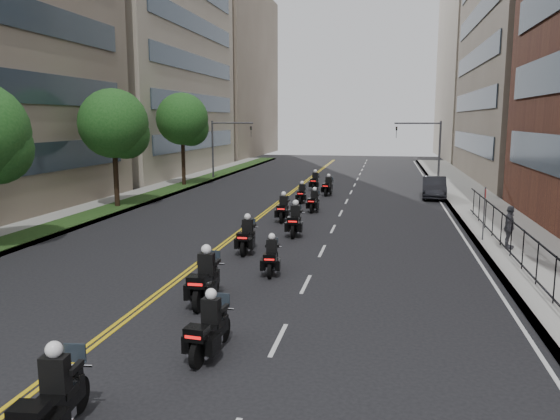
{
  "coord_description": "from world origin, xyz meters",
  "views": [
    {
      "loc": [
        5.82,
        -8.33,
        5.72
      ],
      "look_at": [
        1.12,
        15.96,
        1.61
      ],
      "focal_mm": 35.0,
      "sensor_mm": 36.0,
      "label": 1
    }
  ],
  "objects_px": {
    "motorcycle_2": "(205,281)",
    "motorcycle_1": "(209,330)",
    "motorcycle_6": "(283,209)",
    "motorcycle_7": "(314,202)",
    "parked_sedan": "(434,187)",
    "pedestrian_c": "(509,227)",
    "motorcycle_9": "(328,187)",
    "motorcycle_10": "(315,182)",
    "motorcycle_8": "(302,194)",
    "motorcycle_4": "(247,237)",
    "motorcycle_3": "(272,258)",
    "motorcycle_5": "(295,222)",
    "motorcycle_0": "(53,403)"
  },
  "relations": [
    {
      "from": "parked_sedan",
      "to": "pedestrian_c",
      "type": "relative_size",
      "value": 2.51
    },
    {
      "from": "motorcycle_7",
      "to": "motorcycle_9",
      "type": "xyz_separation_m",
      "value": [
        0.08,
        7.62,
        0.04
      ]
    },
    {
      "from": "motorcycle_3",
      "to": "parked_sedan",
      "type": "bearing_deg",
      "value": 64.49
    },
    {
      "from": "motorcycle_8",
      "to": "motorcycle_7",
      "type": "bearing_deg",
      "value": -70.79
    },
    {
      "from": "motorcycle_1",
      "to": "motorcycle_7",
      "type": "xyz_separation_m",
      "value": [
        -0.23,
        21.51,
        -0.05
      ]
    },
    {
      "from": "motorcycle_6",
      "to": "motorcycle_8",
      "type": "distance_m",
      "value": 6.98
    },
    {
      "from": "motorcycle_0",
      "to": "motorcycle_8",
      "type": "relative_size",
      "value": 1.19
    },
    {
      "from": "motorcycle_3",
      "to": "motorcycle_5",
      "type": "height_order",
      "value": "motorcycle_5"
    },
    {
      "from": "motorcycle_6",
      "to": "motorcycle_9",
      "type": "bearing_deg",
      "value": 80.51
    },
    {
      "from": "motorcycle_1",
      "to": "motorcycle_7",
      "type": "relative_size",
      "value": 1.08
    },
    {
      "from": "motorcycle_7",
      "to": "parked_sedan",
      "type": "xyz_separation_m",
      "value": [
        7.9,
        7.75,
        0.17
      ]
    },
    {
      "from": "motorcycle_10",
      "to": "parked_sedan",
      "type": "height_order",
      "value": "motorcycle_10"
    },
    {
      "from": "motorcycle_4",
      "to": "motorcycle_10",
      "type": "bearing_deg",
      "value": 87.4
    },
    {
      "from": "motorcycle_3",
      "to": "motorcycle_8",
      "type": "relative_size",
      "value": 1.0
    },
    {
      "from": "motorcycle_0",
      "to": "motorcycle_3",
      "type": "bearing_deg",
      "value": 75.68
    },
    {
      "from": "motorcycle_4",
      "to": "motorcycle_7",
      "type": "xyz_separation_m",
      "value": [
        1.48,
        11.14,
        -0.06
      ]
    },
    {
      "from": "motorcycle_0",
      "to": "motorcycle_10",
      "type": "bearing_deg",
      "value": 83.76
    },
    {
      "from": "motorcycle_0",
      "to": "pedestrian_c",
      "type": "height_order",
      "value": "pedestrian_c"
    },
    {
      "from": "motorcycle_1",
      "to": "parked_sedan",
      "type": "distance_m",
      "value": 30.25
    },
    {
      "from": "motorcycle_0",
      "to": "motorcycle_1",
      "type": "height_order",
      "value": "motorcycle_0"
    },
    {
      "from": "pedestrian_c",
      "to": "motorcycle_0",
      "type": "bearing_deg",
      "value": 165.57
    },
    {
      "from": "motorcycle_2",
      "to": "motorcycle_1",
      "type": "bearing_deg",
      "value": -71.89
    },
    {
      "from": "motorcycle_2",
      "to": "motorcycle_8",
      "type": "relative_size",
      "value": 1.23
    },
    {
      "from": "motorcycle_9",
      "to": "motorcycle_10",
      "type": "height_order",
      "value": "motorcycle_10"
    },
    {
      "from": "parked_sedan",
      "to": "motorcycle_3",
      "type": "bearing_deg",
      "value": -106.12
    },
    {
      "from": "motorcycle_3",
      "to": "motorcycle_6",
      "type": "height_order",
      "value": "motorcycle_6"
    },
    {
      "from": "motorcycle_5",
      "to": "motorcycle_9",
      "type": "bearing_deg",
      "value": 87.59
    },
    {
      "from": "motorcycle_10",
      "to": "motorcycle_0",
      "type": "bearing_deg",
      "value": -88.37
    },
    {
      "from": "motorcycle_4",
      "to": "motorcycle_8",
      "type": "height_order",
      "value": "motorcycle_4"
    },
    {
      "from": "motorcycle_1",
      "to": "motorcycle_3",
      "type": "relative_size",
      "value": 1.1
    },
    {
      "from": "motorcycle_6",
      "to": "motorcycle_7",
      "type": "height_order",
      "value": "motorcycle_6"
    },
    {
      "from": "motorcycle_7",
      "to": "motorcycle_10",
      "type": "xyz_separation_m",
      "value": [
        -1.32,
        10.71,
        0.05
      ]
    },
    {
      "from": "motorcycle_6",
      "to": "parked_sedan",
      "type": "xyz_separation_m",
      "value": [
        9.21,
        11.24,
        0.12
      ]
    },
    {
      "from": "motorcycle_0",
      "to": "parked_sedan",
      "type": "bearing_deg",
      "value": 68.24
    },
    {
      "from": "motorcycle_1",
      "to": "motorcycle_6",
      "type": "xyz_separation_m",
      "value": [
        -1.54,
        18.02,
        0.01
      ]
    },
    {
      "from": "motorcycle_1",
      "to": "motorcycle_6",
      "type": "distance_m",
      "value": 18.09
    },
    {
      "from": "motorcycle_0",
      "to": "parked_sedan",
      "type": "xyz_separation_m",
      "value": [
        9.28,
        33.21,
        0.06
      ]
    },
    {
      "from": "motorcycle_8",
      "to": "motorcycle_10",
      "type": "distance_m",
      "value": 7.22
    },
    {
      "from": "motorcycle_7",
      "to": "motorcycle_9",
      "type": "distance_m",
      "value": 7.62
    },
    {
      "from": "motorcycle_6",
      "to": "motorcycle_9",
      "type": "xyz_separation_m",
      "value": [
        1.39,
        11.11,
        -0.01
      ]
    },
    {
      "from": "motorcycle_0",
      "to": "motorcycle_2",
      "type": "height_order",
      "value": "motorcycle_2"
    },
    {
      "from": "motorcycle_7",
      "to": "parked_sedan",
      "type": "distance_m",
      "value": 11.07
    },
    {
      "from": "motorcycle_0",
      "to": "motorcycle_8",
      "type": "xyz_separation_m",
      "value": [
        0.07,
        28.95,
        -0.12
      ]
    },
    {
      "from": "motorcycle_10",
      "to": "parked_sedan",
      "type": "bearing_deg",
      "value": -16.03
    },
    {
      "from": "motorcycle_7",
      "to": "motorcycle_4",
      "type": "bearing_deg",
      "value": -92.3
    },
    {
      "from": "motorcycle_10",
      "to": "motorcycle_3",
      "type": "bearing_deg",
      "value": -84.68
    },
    {
      "from": "motorcycle_8",
      "to": "pedestrian_c",
      "type": "relative_size",
      "value": 1.09
    },
    {
      "from": "parked_sedan",
      "to": "pedestrian_c",
      "type": "xyz_separation_m",
      "value": [
        1.8,
        -16.58,
        0.31
      ]
    },
    {
      "from": "motorcycle_0",
      "to": "parked_sedan",
      "type": "relative_size",
      "value": 0.52
    },
    {
      "from": "motorcycle_3",
      "to": "motorcycle_8",
      "type": "xyz_separation_m",
      "value": [
        -1.55,
        17.65,
        -0.0
      ]
    }
  ]
}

